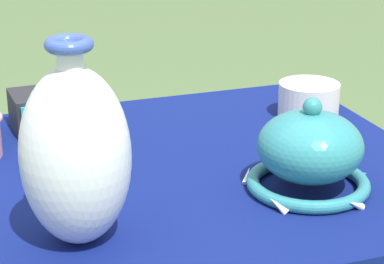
{
  "coord_description": "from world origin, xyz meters",
  "views": [
    {
      "loc": [
        -0.35,
        -1.15,
        1.27
      ],
      "look_at": [
        0.01,
        -0.14,
        0.86
      ],
      "focal_mm": 70.0,
      "sensor_mm": 36.0,
      "label": 1
    }
  ],
  "objects_px": {
    "pot_squat_ivory": "(309,100)",
    "bowl_shallow_terracotta": "(70,150)",
    "vase_dome_bell": "(310,154)",
    "mosaic_tile_box": "(44,111)",
    "vase_tall_bulbous": "(76,155)"
  },
  "relations": [
    {
      "from": "vase_dome_bell",
      "to": "pot_squat_ivory",
      "type": "relative_size",
      "value": 1.71
    },
    {
      "from": "vase_dome_bell",
      "to": "bowl_shallow_terracotta",
      "type": "bearing_deg",
      "value": 145.56
    },
    {
      "from": "vase_tall_bulbous",
      "to": "mosaic_tile_box",
      "type": "height_order",
      "value": "vase_tall_bulbous"
    },
    {
      "from": "vase_tall_bulbous",
      "to": "vase_dome_bell",
      "type": "relative_size",
      "value": 1.37
    },
    {
      "from": "vase_dome_bell",
      "to": "bowl_shallow_terracotta",
      "type": "height_order",
      "value": "vase_dome_bell"
    },
    {
      "from": "mosaic_tile_box",
      "to": "pot_squat_ivory",
      "type": "bearing_deg",
      "value": -14.48
    },
    {
      "from": "vase_dome_bell",
      "to": "mosaic_tile_box",
      "type": "distance_m",
      "value": 0.56
    },
    {
      "from": "vase_tall_bulbous",
      "to": "bowl_shallow_terracotta",
      "type": "height_order",
      "value": "vase_tall_bulbous"
    },
    {
      "from": "vase_dome_bell",
      "to": "pot_squat_ivory",
      "type": "height_order",
      "value": "vase_dome_bell"
    },
    {
      "from": "vase_tall_bulbous",
      "to": "mosaic_tile_box",
      "type": "bearing_deg",
      "value": 86.93
    },
    {
      "from": "pot_squat_ivory",
      "to": "bowl_shallow_terracotta",
      "type": "height_order",
      "value": "pot_squat_ivory"
    },
    {
      "from": "vase_dome_bell",
      "to": "mosaic_tile_box",
      "type": "xyz_separation_m",
      "value": [
        -0.36,
        0.43,
        -0.02
      ]
    },
    {
      "from": "mosaic_tile_box",
      "to": "vase_tall_bulbous",
      "type": "bearing_deg",
      "value": -96.2
    },
    {
      "from": "vase_tall_bulbous",
      "to": "bowl_shallow_terracotta",
      "type": "xyz_separation_m",
      "value": [
        0.04,
        0.28,
        -0.11
      ]
    },
    {
      "from": "vase_tall_bulbous",
      "to": "mosaic_tile_box",
      "type": "xyz_separation_m",
      "value": [
        0.03,
        0.47,
        -0.09
      ]
    }
  ]
}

